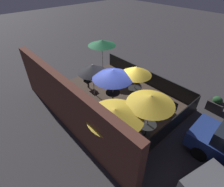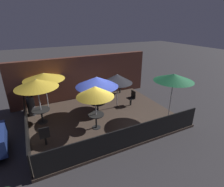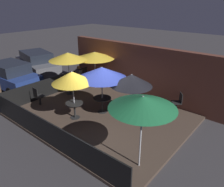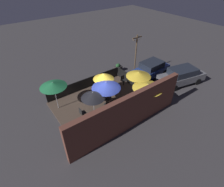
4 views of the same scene
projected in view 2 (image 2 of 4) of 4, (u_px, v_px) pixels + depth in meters
ground_plane at (102, 118)px, 9.54m from camera, size 60.00×60.00×0.00m
patio_deck at (102, 117)px, 9.52m from camera, size 7.45×5.68×0.12m
building_wall at (83, 78)px, 11.53m from camera, size 9.05×0.36×2.84m
fence_front at (130, 137)px, 7.00m from camera, size 7.25×0.05×0.95m
fence_side_left at (27, 125)px, 7.80m from camera, size 0.05×5.48×0.95m
patio_umbrella_0 at (95, 91)px, 7.73m from camera, size 1.71×1.71×2.13m
patio_umbrella_1 at (36, 83)px, 8.10m from camera, size 2.00×2.00×2.30m
patio_umbrella_2 at (97, 82)px, 8.93m from camera, size 2.21×2.21×2.16m
patio_umbrella_3 at (117, 79)px, 9.80m from camera, size 1.73×1.73×2.04m
patio_umbrella_4 at (44, 76)px, 9.60m from camera, size 2.24×2.24×2.15m
patio_umbrella_5 at (174, 78)px, 8.56m from camera, size 1.95×1.95×2.39m
dining_table_0 at (96, 117)px, 8.23m from camera, size 0.75×0.75×0.73m
dining_table_1 at (41, 112)px, 8.69m from camera, size 0.86×0.86×0.72m
dining_table_2 at (98, 105)px, 9.44m from camera, size 0.81×0.81×0.72m
patio_chair_0 at (120, 86)px, 12.42m from camera, size 0.56×0.56×0.92m
patio_chair_1 at (45, 135)px, 7.06m from camera, size 0.42×0.42×0.92m
patio_chair_2 at (132, 97)px, 10.54m from camera, size 0.43×0.43×0.92m
patron_0 at (31, 105)px, 9.40m from camera, size 0.53×0.53×1.28m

